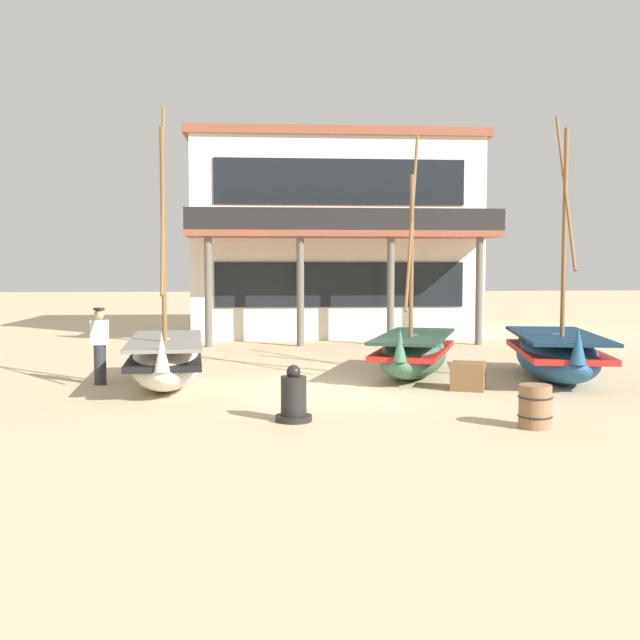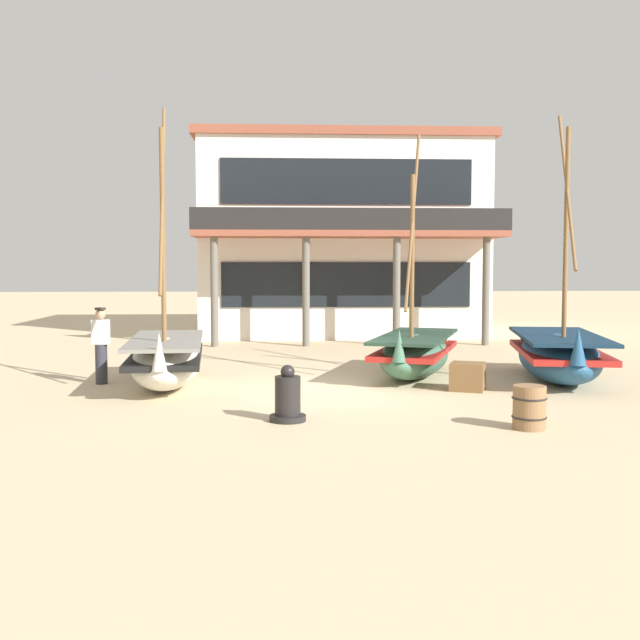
{
  "view_description": "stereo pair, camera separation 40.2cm",
  "coord_description": "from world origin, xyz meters",
  "px_view_note": "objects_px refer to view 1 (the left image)",
  "views": [
    {
      "loc": [
        -1.31,
        -15.74,
        2.61
      ],
      "look_at": [
        0.0,
        1.0,
        1.4
      ],
      "focal_mm": 42.67,
      "sensor_mm": 36.0,
      "label": 1
    },
    {
      "loc": [
        -0.91,
        -15.77,
        2.61
      ],
      "look_at": [
        0.0,
        1.0,
        1.4
      ],
      "focal_mm": 42.67,
      "sensor_mm": 36.0,
      "label": 2
    }
  ],
  "objects_px": {
    "wooden_barrel": "(535,406)",
    "cargo_crate": "(468,376)",
    "fishing_boat_far_right": "(557,354)",
    "capstan_winch": "(294,399)",
    "fishing_boat_near_left": "(414,353)",
    "fisherman_by_hull": "(100,347)",
    "harbor_building_main": "(331,237)",
    "fishing_boat_centre_large": "(166,360)"
  },
  "relations": [
    {
      "from": "fishing_boat_near_left",
      "to": "wooden_barrel",
      "type": "distance_m",
      "value": 5.85
    },
    {
      "from": "fishing_boat_near_left",
      "to": "cargo_crate",
      "type": "xyz_separation_m",
      "value": [
        0.75,
        -1.99,
        -0.27
      ]
    },
    {
      "from": "fishing_boat_centre_large",
      "to": "fisherman_by_hull",
      "type": "relative_size",
      "value": 3.59
    },
    {
      "from": "fisherman_by_hull",
      "to": "harbor_building_main",
      "type": "distance_m",
      "value": 14.46
    },
    {
      "from": "fishing_boat_centre_large",
      "to": "fisherman_by_hull",
      "type": "distance_m",
      "value": 1.55
    },
    {
      "from": "fishing_boat_far_right",
      "to": "wooden_barrel",
      "type": "bearing_deg",
      "value": -115.21
    },
    {
      "from": "wooden_barrel",
      "to": "cargo_crate",
      "type": "bearing_deg",
      "value": 90.67
    },
    {
      "from": "fishing_boat_near_left",
      "to": "harbor_building_main",
      "type": "height_order",
      "value": "harbor_building_main"
    },
    {
      "from": "fisherman_by_hull",
      "to": "capstan_winch",
      "type": "relative_size",
      "value": 1.77
    },
    {
      "from": "fishing_boat_near_left",
      "to": "fishing_boat_centre_large",
      "type": "height_order",
      "value": "fishing_boat_centre_large"
    },
    {
      "from": "fishing_boat_near_left",
      "to": "fisherman_by_hull",
      "type": "height_order",
      "value": "fishing_boat_near_left"
    },
    {
      "from": "capstan_winch",
      "to": "wooden_barrel",
      "type": "distance_m",
      "value": 3.93
    },
    {
      "from": "fisherman_by_hull",
      "to": "wooden_barrel",
      "type": "bearing_deg",
      "value": -32.73
    },
    {
      "from": "fishing_boat_far_right",
      "to": "capstan_winch",
      "type": "height_order",
      "value": "fishing_boat_far_right"
    },
    {
      "from": "fishing_boat_far_right",
      "to": "capstan_winch",
      "type": "distance_m",
      "value": 7.4
    },
    {
      "from": "fisherman_by_hull",
      "to": "cargo_crate",
      "type": "distance_m",
      "value": 7.98
    },
    {
      "from": "fishing_boat_near_left",
      "to": "fisherman_by_hull",
      "type": "bearing_deg",
      "value": -174.28
    },
    {
      "from": "fisherman_by_hull",
      "to": "harbor_building_main",
      "type": "height_order",
      "value": "harbor_building_main"
    },
    {
      "from": "fishing_boat_far_right",
      "to": "capstan_winch",
      "type": "bearing_deg",
      "value": -146.43
    },
    {
      "from": "capstan_winch",
      "to": "fishing_boat_centre_large",
      "type": "bearing_deg",
      "value": 123.92
    },
    {
      "from": "fishing_boat_centre_large",
      "to": "fishing_boat_far_right",
      "type": "distance_m",
      "value": 8.75
    },
    {
      "from": "capstan_winch",
      "to": "fisherman_by_hull",
      "type": "bearing_deg",
      "value": 133.77
    },
    {
      "from": "cargo_crate",
      "to": "harbor_building_main",
      "type": "height_order",
      "value": "harbor_building_main"
    },
    {
      "from": "fisherman_by_hull",
      "to": "harbor_building_main",
      "type": "xyz_separation_m",
      "value": [
        6.25,
        12.72,
        2.86
      ]
    },
    {
      "from": "wooden_barrel",
      "to": "fishing_boat_near_left",
      "type": "bearing_deg",
      "value": 97.82
    },
    {
      "from": "fisherman_by_hull",
      "to": "cargo_crate",
      "type": "relative_size",
      "value": 2.45
    },
    {
      "from": "fishing_boat_far_right",
      "to": "cargo_crate",
      "type": "bearing_deg",
      "value": -154.27
    },
    {
      "from": "fishing_boat_near_left",
      "to": "harbor_building_main",
      "type": "xyz_separation_m",
      "value": [
        -0.85,
        12.0,
        3.13
      ]
    },
    {
      "from": "fishing_boat_near_left",
      "to": "harbor_building_main",
      "type": "distance_m",
      "value": 12.44
    },
    {
      "from": "fishing_boat_near_left",
      "to": "capstan_winch",
      "type": "relative_size",
      "value": 5.94
    },
    {
      "from": "cargo_crate",
      "to": "harbor_building_main",
      "type": "distance_m",
      "value": 14.49
    },
    {
      "from": "fishing_boat_centre_large",
      "to": "fishing_boat_far_right",
      "type": "height_order",
      "value": "fishing_boat_centre_large"
    },
    {
      "from": "fishing_boat_far_right",
      "to": "fisherman_by_hull",
      "type": "bearing_deg",
      "value": 179.2
    },
    {
      "from": "fishing_boat_far_right",
      "to": "fishing_boat_centre_large",
      "type": "bearing_deg",
      "value": -178.3
    },
    {
      "from": "fisherman_by_hull",
      "to": "wooden_barrel",
      "type": "relative_size",
      "value": 2.41
    },
    {
      "from": "fishing_boat_far_right",
      "to": "harbor_building_main",
      "type": "bearing_deg",
      "value": 107.14
    },
    {
      "from": "wooden_barrel",
      "to": "cargo_crate",
      "type": "height_order",
      "value": "wooden_barrel"
    },
    {
      "from": "cargo_crate",
      "to": "capstan_winch",
      "type": "bearing_deg",
      "value": -142.16
    },
    {
      "from": "fishing_boat_far_right",
      "to": "harbor_building_main",
      "type": "height_order",
      "value": "harbor_building_main"
    },
    {
      "from": "fisherman_by_hull",
      "to": "fishing_boat_centre_large",
      "type": "bearing_deg",
      "value": -15.19
    },
    {
      "from": "fisherman_by_hull",
      "to": "fishing_boat_near_left",
      "type": "bearing_deg",
      "value": 5.72
    },
    {
      "from": "fisherman_by_hull",
      "to": "cargo_crate",
      "type": "xyz_separation_m",
      "value": [
        7.85,
        -1.28,
        -0.55
      ]
    }
  ]
}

